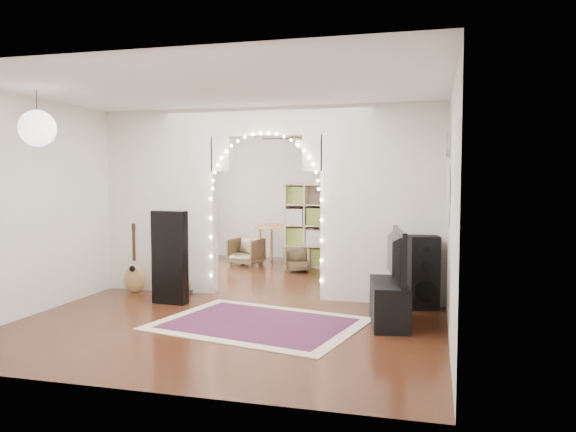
% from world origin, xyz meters
% --- Properties ---
extents(floor, '(7.50, 7.50, 0.00)m').
position_xyz_m(floor, '(0.00, 0.00, 0.00)').
color(floor, black).
rests_on(floor, ground).
extents(ceiling, '(5.00, 7.50, 0.02)m').
position_xyz_m(ceiling, '(0.00, 0.00, 2.70)').
color(ceiling, white).
rests_on(ceiling, wall_back).
extents(wall_back, '(5.00, 0.02, 2.70)m').
position_xyz_m(wall_back, '(0.00, 3.75, 1.35)').
color(wall_back, silver).
rests_on(wall_back, floor).
extents(wall_front, '(5.00, 0.02, 2.70)m').
position_xyz_m(wall_front, '(0.00, -3.75, 1.35)').
color(wall_front, silver).
rests_on(wall_front, floor).
extents(wall_left, '(0.02, 7.50, 2.70)m').
position_xyz_m(wall_left, '(-2.50, 0.00, 1.35)').
color(wall_left, silver).
rests_on(wall_left, floor).
extents(wall_right, '(0.02, 7.50, 2.70)m').
position_xyz_m(wall_right, '(2.50, 0.00, 1.35)').
color(wall_right, silver).
rests_on(wall_right, floor).
extents(divider_wall, '(5.00, 0.20, 2.70)m').
position_xyz_m(divider_wall, '(0.00, 0.00, 1.42)').
color(divider_wall, silver).
rests_on(divider_wall, floor).
extents(fairy_lights, '(1.64, 0.04, 1.60)m').
position_xyz_m(fairy_lights, '(0.00, -0.13, 1.55)').
color(fairy_lights, '#FFEABF').
rests_on(fairy_lights, divider_wall).
extents(window, '(0.04, 1.20, 1.40)m').
position_xyz_m(window, '(-2.47, 1.80, 1.50)').
color(window, white).
rests_on(window, wall_left).
extents(wall_clock, '(0.03, 0.31, 0.31)m').
position_xyz_m(wall_clock, '(2.48, -0.60, 2.10)').
color(wall_clock, white).
rests_on(wall_clock, wall_right).
extents(picture_frames, '(0.02, 0.50, 0.70)m').
position_xyz_m(picture_frames, '(2.48, -1.00, 1.50)').
color(picture_frames, white).
rests_on(picture_frames, wall_right).
extents(paper_lantern, '(0.40, 0.40, 0.40)m').
position_xyz_m(paper_lantern, '(-1.90, -2.40, 2.25)').
color(paper_lantern, white).
rests_on(paper_lantern, ceiling).
extents(ceiling_fan, '(1.10, 1.10, 0.30)m').
position_xyz_m(ceiling_fan, '(0.00, 2.00, 2.40)').
color(ceiling_fan, gold).
rests_on(ceiling_fan, ceiling).
extents(area_rug, '(2.60, 2.17, 0.02)m').
position_xyz_m(area_rug, '(0.36, -1.54, 0.01)').
color(area_rug, maroon).
rests_on(area_rug, floor).
extents(guitar_case, '(0.49, 0.20, 1.26)m').
position_xyz_m(guitar_case, '(-1.12, -0.83, 0.63)').
color(guitar_case, black).
rests_on(guitar_case, floor).
extents(acoustic_guitar, '(0.36, 0.14, 0.88)m').
position_xyz_m(acoustic_guitar, '(-1.96, -0.31, 0.38)').
color(acoustic_guitar, '#B08146').
rests_on(acoustic_guitar, floor).
extents(tabby_cat, '(0.35, 0.55, 0.37)m').
position_xyz_m(tabby_cat, '(-1.21, -0.32, 0.15)').
color(tabby_cat, brown).
rests_on(tabby_cat, floor).
extents(floor_speaker, '(0.44, 0.40, 0.96)m').
position_xyz_m(floor_speaker, '(2.20, -0.25, 0.48)').
color(floor_speaker, black).
rests_on(floor_speaker, floor).
extents(media_console, '(0.56, 1.05, 0.50)m').
position_xyz_m(media_console, '(1.83, -1.16, 0.25)').
color(media_console, black).
rests_on(media_console, floor).
extents(tv, '(0.32, 1.08, 0.62)m').
position_xyz_m(tv, '(1.83, -1.16, 0.81)').
color(tv, black).
rests_on(tv, media_console).
extents(bookcase, '(1.59, 0.97, 1.60)m').
position_xyz_m(bookcase, '(0.35, 2.70, 0.80)').
color(bookcase, beige).
rests_on(bookcase, floor).
extents(dining_table, '(1.25, 0.88, 0.76)m').
position_xyz_m(dining_table, '(-0.44, 3.03, 0.68)').
color(dining_table, brown).
rests_on(dining_table, floor).
extents(flower_vase, '(0.20, 0.20, 0.19)m').
position_xyz_m(flower_vase, '(-0.44, 3.03, 0.85)').
color(flower_vase, white).
rests_on(flower_vase, dining_table).
extents(dining_chair_left, '(0.67, 0.69, 0.53)m').
position_xyz_m(dining_chair_left, '(-1.22, 2.60, 0.26)').
color(dining_chair_left, '#4D3C26').
rests_on(dining_chair_left, floor).
extents(dining_chair_right, '(0.59, 0.60, 0.43)m').
position_xyz_m(dining_chair_right, '(-0.08, 2.11, 0.21)').
color(dining_chair_right, '#4D3C26').
rests_on(dining_chair_right, floor).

